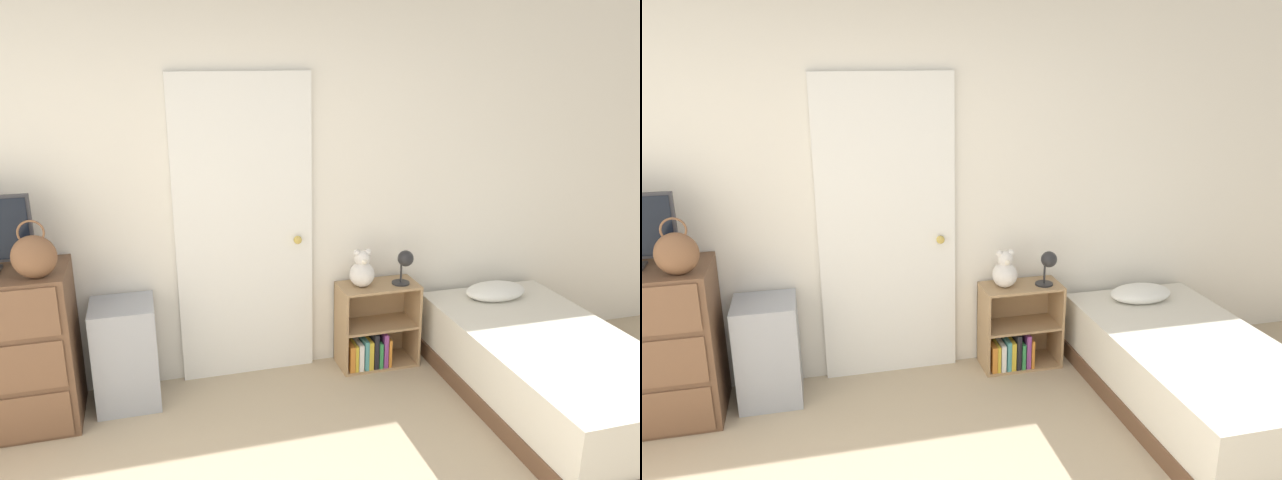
% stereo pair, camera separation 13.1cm
% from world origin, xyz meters
% --- Properties ---
extents(wall_back, '(10.00, 0.06, 2.55)m').
position_xyz_m(wall_back, '(0.00, 2.27, 1.27)').
color(wall_back, white).
rests_on(wall_back, ground_plane).
extents(door_closed, '(0.91, 0.09, 2.05)m').
position_xyz_m(door_closed, '(0.00, 2.22, 1.02)').
color(door_closed, white).
rests_on(door_closed, ground_plane).
extents(handbag, '(0.24, 0.14, 0.33)m').
position_xyz_m(handbag, '(-1.22, 1.81, 1.10)').
color(handbag, brown).
rests_on(handbag, dresser).
extents(storage_bin, '(0.39, 0.38, 0.68)m').
position_xyz_m(storage_bin, '(-0.81, 2.03, 0.34)').
color(storage_bin, '#999EA8').
rests_on(storage_bin, ground_plane).
extents(bookshelf, '(0.56, 0.28, 0.61)m').
position_xyz_m(bookshelf, '(0.86, 2.08, 0.23)').
color(bookshelf, tan).
rests_on(bookshelf, ground_plane).
extents(teddy_bear, '(0.18, 0.18, 0.27)m').
position_xyz_m(teddy_bear, '(0.78, 2.07, 0.72)').
color(teddy_bear, silver).
rests_on(teddy_bear, bookshelf).
extents(desk_lamp, '(0.14, 0.14, 0.25)m').
position_xyz_m(desk_lamp, '(1.08, 2.03, 0.77)').
color(desk_lamp, '#262628').
rests_on(desk_lamp, bookshelf).
extents(bed, '(0.99, 1.88, 0.57)m').
position_xyz_m(bed, '(1.76, 1.29, 0.23)').
color(bed, brown).
rests_on(bed, ground_plane).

